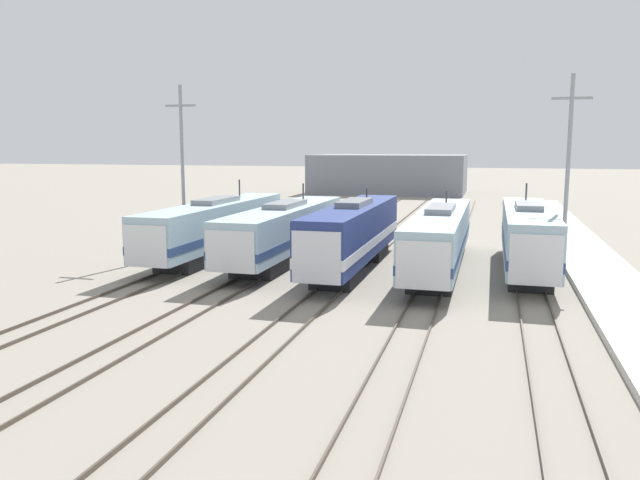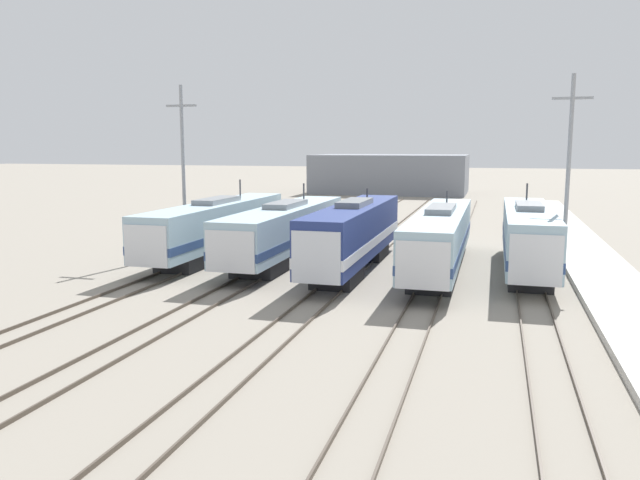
% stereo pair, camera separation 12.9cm
% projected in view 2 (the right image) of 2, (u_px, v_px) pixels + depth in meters
% --- Properties ---
extents(ground_plane, '(400.00, 400.00, 0.00)m').
position_uv_depth(ground_plane, '(322.00, 297.00, 32.04)').
color(ground_plane, gray).
extents(rail_pair_far_left, '(1.50, 120.00, 0.15)m').
position_uv_depth(rail_pair_far_left, '(144.00, 284.00, 34.81)').
color(rail_pair_far_left, '#4C4238').
rests_on(rail_pair_far_left, ground_plane).
extents(rail_pair_center_left, '(1.51, 120.00, 0.15)m').
position_uv_depth(rail_pair_center_left, '(229.00, 289.00, 33.42)').
color(rail_pair_center_left, '#4C4238').
rests_on(rail_pair_center_left, ground_plane).
extents(rail_pair_center, '(1.51, 120.00, 0.15)m').
position_uv_depth(rail_pair_center, '(322.00, 296.00, 32.03)').
color(rail_pair_center, '#4C4238').
rests_on(rail_pair_center, ground_plane).
extents(rail_pair_center_right, '(1.51, 120.00, 0.15)m').
position_uv_depth(rail_pair_center_right, '(424.00, 302.00, 30.64)').
color(rail_pair_center_right, '#4C4238').
rests_on(rail_pair_center_right, ground_plane).
extents(rail_pair_far_right, '(1.50, 120.00, 0.15)m').
position_uv_depth(rail_pair_far_right, '(535.00, 310.00, 29.25)').
color(rail_pair_far_right, '#4C4238').
rests_on(rail_pair_far_right, ground_plane).
extents(locomotive_far_left, '(2.94, 18.95, 5.18)m').
position_uv_depth(locomotive_far_left, '(215.00, 227.00, 43.42)').
color(locomotive_far_left, '#232326').
rests_on(locomotive_far_left, ground_plane).
extents(locomotive_center_left, '(3.13, 18.67, 4.99)m').
position_uv_depth(locomotive_center_left, '(284.00, 231.00, 41.68)').
color(locomotive_center_left, '#232326').
rests_on(locomotive_center_left, ground_plane).
extents(locomotive_center, '(2.76, 17.47, 4.86)m').
position_uv_depth(locomotive_center, '(353.00, 235.00, 38.44)').
color(locomotive_center, black).
rests_on(locomotive_center, ground_plane).
extents(locomotive_center_right, '(2.84, 19.71, 4.68)m').
position_uv_depth(locomotive_center_right, '(440.00, 238.00, 38.25)').
color(locomotive_center_right, '#232326').
rests_on(locomotive_center_right, ground_plane).
extents(locomotive_far_right, '(2.77, 16.85, 5.26)m').
position_uv_depth(locomotive_far_right, '(528.00, 238.00, 37.66)').
color(locomotive_far_right, '#232326').
rests_on(locomotive_far_right, ground_plane).
extents(catenary_tower_left, '(2.31, 0.25, 11.93)m').
position_uv_depth(catenary_tower_left, '(183.00, 166.00, 44.40)').
color(catenary_tower_left, gray).
rests_on(catenary_tower_left, ground_plane).
extents(catenary_tower_right, '(2.31, 0.25, 11.93)m').
position_uv_depth(catenary_tower_right, '(568.00, 169.00, 37.52)').
color(catenary_tower_right, gray).
rests_on(catenary_tower_right, ground_plane).
extents(platform, '(4.00, 120.00, 0.35)m').
position_uv_depth(platform, '(636.00, 315.00, 28.09)').
color(platform, '#B7B5AD').
rests_on(platform, ground_plane).
extents(depot_building, '(24.67, 14.98, 6.27)m').
position_uv_depth(depot_building, '(391.00, 174.00, 103.27)').
color(depot_building, gray).
rests_on(depot_building, ground_plane).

